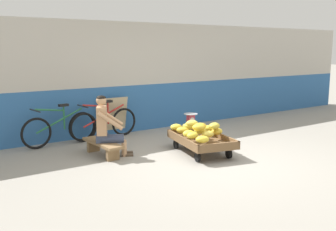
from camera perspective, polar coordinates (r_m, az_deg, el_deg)
ground_plane at (r=7.07m, az=6.99°, el=-6.61°), size 80.00×80.00×0.00m
back_wall at (r=9.40m, az=-5.74°, el=5.56°), size 16.00×0.30×2.60m
banana_cart at (r=7.48m, az=4.90°, el=-3.75°), size 1.15×1.59×0.36m
banana_pile at (r=7.42m, az=4.38°, el=-2.11°), size 1.00×1.38×0.26m
low_bench at (r=7.40m, az=-9.58°, el=-4.33°), size 0.35×1.11×0.27m
vendor_seated at (r=7.32m, az=-8.98°, el=-1.52°), size 0.74×0.64×1.14m
plastic_crate at (r=8.55m, az=3.32°, el=-2.64°), size 0.36×0.28×0.30m
weighing_scale at (r=8.49m, az=3.35°, el=-0.64°), size 0.30×0.30×0.29m
bicycle_near_left at (r=8.37m, az=-15.57°, el=-1.83°), size 1.65×0.48×0.86m
bicycle_far_left at (r=8.75m, az=-9.34°, el=-1.10°), size 1.66×0.48×0.86m
sign_board at (r=9.07m, az=-8.13°, el=-0.12°), size 0.70×0.21×0.89m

